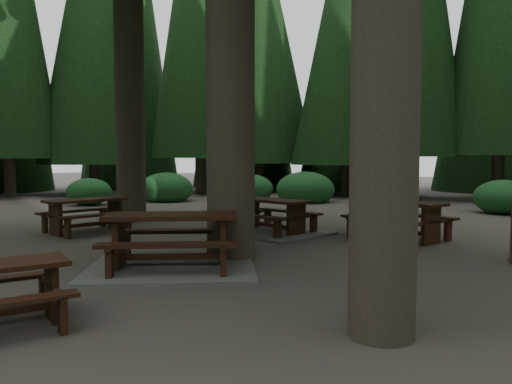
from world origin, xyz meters
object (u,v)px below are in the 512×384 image
at_px(picnic_table_c, 272,221).
at_px(picnic_table_d, 399,214).
at_px(picnic_table_a, 172,250).
at_px(picnic_table_b, 86,210).

distance_m(picnic_table_c, picnic_table_d, 2.87).
bearing_deg(picnic_table_d, picnic_table_c, -147.78).
height_order(picnic_table_a, picnic_table_d, picnic_table_a).
relative_size(picnic_table_b, picnic_table_d, 0.92).
xyz_separation_m(picnic_table_b, picnic_table_d, (6.83, 2.18, 0.03)).
relative_size(picnic_table_a, picnic_table_b, 1.50).
relative_size(picnic_table_b, picnic_table_c, 0.77).
bearing_deg(picnic_table_b, picnic_table_c, -46.69).
distance_m(picnic_table_b, picnic_table_c, 4.40).
bearing_deg(picnic_table_a, picnic_table_d, 28.92).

